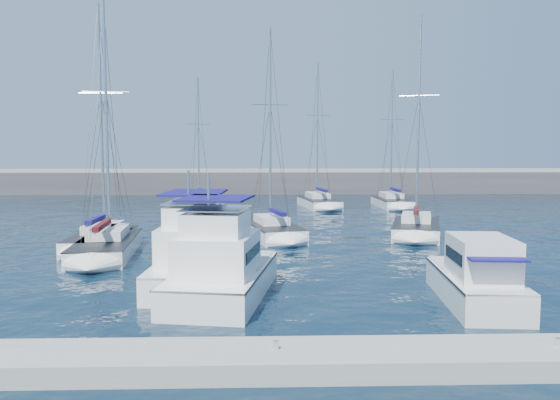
{
  "coord_description": "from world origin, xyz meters",
  "views": [
    {
      "loc": [
        -0.32,
        -25.76,
        6.16
      ],
      "look_at": [
        0.7,
        8.45,
        3.0
      ],
      "focal_mm": 35.0,
      "sensor_mm": 36.0,
      "label": 1
    }
  ],
  "objects_px": {
    "sailboat_back_a": "(201,203)",
    "sailboat_back_c": "(392,202)",
    "motor_yacht_stbd_inner": "(221,271)",
    "sailboat_mid_c": "(273,230)",
    "sailboat_mid_b": "(108,246)",
    "motor_yacht_stbd_outer": "(477,281)",
    "sailboat_back_b": "(319,202)",
    "motor_yacht_port_inner": "(199,257)",
    "sailboat_mid_a": "(102,240)",
    "sailboat_mid_d": "(416,228)"
  },
  "relations": [
    {
      "from": "sailboat_mid_a",
      "to": "sailboat_back_b",
      "type": "bearing_deg",
      "value": 55.26
    },
    {
      "from": "sailboat_back_c",
      "to": "sailboat_mid_c",
      "type": "bearing_deg",
      "value": -123.67
    },
    {
      "from": "motor_yacht_stbd_outer",
      "to": "sailboat_back_b",
      "type": "xyz_separation_m",
      "value": [
        -2.57,
        37.33,
        -0.41
      ]
    },
    {
      "from": "motor_yacht_stbd_inner",
      "to": "motor_yacht_port_inner",
      "type": "bearing_deg",
      "value": 122.25
    },
    {
      "from": "motor_yacht_stbd_inner",
      "to": "sailboat_back_c",
      "type": "distance_m",
      "value": 39.25
    },
    {
      "from": "sailboat_mid_c",
      "to": "sailboat_back_a",
      "type": "bearing_deg",
      "value": 95.51
    },
    {
      "from": "motor_yacht_stbd_outer",
      "to": "sailboat_back_b",
      "type": "relative_size",
      "value": 0.43
    },
    {
      "from": "sailboat_back_b",
      "to": "motor_yacht_stbd_outer",
      "type": "bearing_deg",
      "value": -94.08
    },
    {
      "from": "motor_yacht_stbd_outer",
      "to": "motor_yacht_stbd_inner",
      "type": "bearing_deg",
      "value": 178.78
    },
    {
      "from": "motor_yacht_stbd_inner",
      "to": "sailboat_mid_d",
      "type": "height_order",
      "value": "sailboat_mid_d"
    },
    {
      "from": "motor_yacht_stbd_inner",
      "to": "sailboat_mid_a",
      "type": "xyz_separation_m",
      "value": [
        -8.4,
        11.85,
        -0.59
      ]
    },
    {
      "from": "motor_yacht_stbd_inner",
      "to": "sailboat_back_c",
      "type": "xyz_separation_m",
      "value": [
        15.63,
        35.99,
        -0.6
      ]
    },
    {
      "from": "motor_yacht_port_inner",
      "to": "sailboat_mid_b",
      "type": "distance_m",
      "value": 9.16
    },
    {
      "from": "sailboat_back_b",
      "to": "sailboat_back_a",
      "type": "bearing_deg",
      "value": 172.2
    },
    {
      "from": "motor_yacht_port_inner",
      "to": "motor_yacht_stbd_inner",
      "type": "height_order",
      "value": "same"
    },
    {
      "from": "motor_yacht_port_inner",
      "to": "sailboat_back_c",
      "type": "bearing_deg",
      "value": 66.25
    },
    {
      "from": "motor_yacht_stbd_inner",
      "to": "sailboat_back_a",
      "type": "height_order",
      "value": "sailboat_back_a"
    },
    {
      "from": "sailboat_back_b",
      "to": "sailboat_mid_b",
      "type": "bearing_deg",
      "value": -127.84
    },
    {
      "from": "sailboat_back_b",
      "to": "sailboat_back_c",
      "type": "relative_size",
      "value": 1.05
    },
    {
      "from": "motor_yacht_port_inner",
      "to": "sailboat_mid_a",
      "type": "height_order",
      "value": "sailboat_mid_a"
    },
    {
      "from": "motor_yacht_port_inner",
      "to": "sailboat_back_c",
      "type": "distance_m",
      "value": 37.06
    },
    {
      "from": "sailboat_mid_c",
      "to": "sailboat_mid_d",
      "type": "bearing_deg",
      "value": -9.4
    },
    {
      "from": "motor_yacht_stbd_outer",
      "to": "sailboat_mid_a",
      "type": "distance_m",
      "value": 22.76
    },
    {
      "from": "motor_yacht_stbd_outer",
      "to": "sailboat_back_a",
      "type": "distance_m",
      "value": 40.29
    },
    {
      "from": "motor_yacht_stbd_inner",
      "to": "sailboat_mid_a",
      "type": "bearing_deg",
      "value": 134.8
    },
    {
      "from": "motor_yacht_stbd_outer",
      "to": "sailboat_back_c",
      "type": "xyz_separation_m",
      "value": [
        5.38,
        37.17,
        -0.41
      ]
    },
    {
      "from": "sailboat_back_a",
      "to": "sailboat_back_c",
      "type": "xyz_separation_m",
      "value": [
        20.66,
        -0.11,
        0.01
      ]
    },
    {
      "from": "sailboat_mid_c",
      "to": "sailboat_back_b",
      "type": "bearing_deg",
      "value": 61.29
    },
    {
      "from": "sailboat_mid_c",
      "to": "motor_yacht_stbd_inner",
      "type": "bearing_deg",
      "value": -113.06
    },
    {
      "from": "sailboat_mid_b",
      "to": "motor_yacht_stbd_inner",
      "type": "bearing_deg",
      "value": -58.45
    },
    {
      "from": "motor_yacht_stbd_inner",
      "to": "sailboat_back_a",
      "type": "xyz_separation_m",
      "value": [
        -5.02,
        36.11,
        -0.61
      ]
    },
    {
      "from": "sailboat_back_a",
      "to": "sailboat_back_b",
      "type": "xyz_separation_m",
      "value": [
        12.71,
        0.05,
        0.01
      ]
    },
    {
      "from": "sailboat_mid_d",
      "to": "sailboat_back_a",
      "type": "distance_m",
      "value": 26.52
    },
    {
      "from": "motor_yacht_port_inner",
      "to": "sailboat_back_a",
      "type": "distance_m",
      "value": 33.3
    },
    {
      "from": "motor_yacht_stbd_inner",
      "to": "sailboat_back_a",
      "type": "distance_m",
      "value": 36.46
    },
    {
      "from": "sailboat_back_b",
      "to": "sailboat_mid_a",
      "type": "bearing_deg",
      "value": -131.52
    },
    {
      "from": "motor_yacht_stbd_inner",
      "to": "sailboat_back_c",
      "type": "height_order",
      "value": "sailboat_back_c"
    },
    {
      "from": "motor_yacht_stbd_inner",
      "to": "sailboat_mid_c",
      "type": "distance_m",
      "value": 15.73
    },
    {
      "from": "sailboat_mid_c",
      "to": "sailboat_back_a",
      "type": "distance_m",
      "value": 21.86
    },
    {
      "from": "motor_yacht_stbd_inner",
      "to": "sailboat_mid_b",
      "type": "height_order",
      "value": "sailboat_mid_b"
    },
    {
      "from": "motor_yacht_stbd_inner",
      "to": "sailboat_back_b",
      "type": "xyz_separation_m",
      "value": [
        7.68,
        36.16,
        -0.6
      ]
    },
    {
      "from": "motor_yacht_stbd_outer",
      "to": "sailboat_mid_c",
      "type": "xyz_separation_m",
      "value": [
        -7.86,
        16.71,
        -0.4
      ]
    },
    {
      "from": "sailboat_back_a",
      "to": "motor_yacht_stbd_inner",
      "type": "bearing_deg",
      "value": -99.97
    },
    {
      "from": "sailboat_back_a",
      "to": "motor_yacht_port_inner",
      "type": "bearing_deg",
      "value": -101.42
    },
    {
      "from": "sailboat_back_a",
      "to": "sailboat_back_c",
      "type": "distance_m",
      "value": 20.66
    },
    {
      "from": "motor_yacht_stbd_outer",
      "to": "sailboat_mid_d",
      "type": "distance_m",
      "value": 17.79
    },
    {
      "from": "sailboat_mid_c",
      "to": "motor_yacht_stbd_outer",
      "type": "bearing_deg",
      "value": -79.12
    },
    {
      "from": "sailboat_mid_a",
      "to": "motor_yacht_port_inner",
      "type": "bearing_deg",
      "value": -52.3
    },
    {
      "from": "motor_yacht_stbd_outer",
      "to": "sailboat_back_b",
      "type": "bearing_deg",
      "value": 99.26
    },
    {
      "from": "sailboat_back_a",
      "to": "sailboat_back_b",
      "type": "distance_m",
      "value": 12.71
    }
  ]
}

